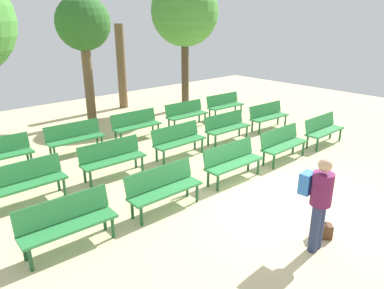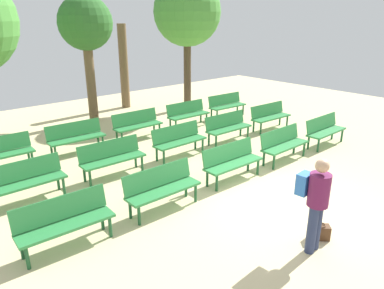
% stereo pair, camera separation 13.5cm
% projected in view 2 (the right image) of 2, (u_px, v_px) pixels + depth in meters
% --- Properties ---
extents(ground_plane, '(24.87, 24.87, 0.00)m').
position_uv_depth(ground_plane, '(285.00, 205.00, 7.52)').
color(ground_plane, beige).
extents(bench_r0_c0, '(1.62, 0.55, 0.87)m').
position_uv_depth(bench_r0_c0, '(64.00, 220.00, 6.04)').
color(bench_r0_c0, '#2D8442').
rests_on(bench_r0_c0, ground_plane).
extents(bench_r0_c1, '(1.61, 0.51, 0.87)m').
position_uv_depth(bench_r0_c1, '(162.00, 186.00, 7.23)').
color(bench_r0_c1, '#2D8442').
rests_on(bench_r0_c1, ground_plane).
extents(bench_r0_c2, '(1.61, 0.52, 0.87)m').
position_uv_depth(bench_r0_c2, '(232.00, 160.00, 8.54)').
color(bench_r0_c2, '#2D8442').
rests_on(bench_r0_c2, ground_plane).
extents(bench_r0_c3, '(1.60, 0.50, 0.87)m').
position_uv_depth(bench_r0_c3, '(283.00, 143.00, 9.70)').
color(bench_r0_c3, '#2D8442').
rests_on(bench_r0_c3, ground_plane).
extents(bench_r0_c4, '(1.60, 0.49, 0.87)m').
position_uv_depth(bench_r0_c4, '(325.00, 129.00, 10.88)').
color(bench_r0_c4, '#2D8442').
rests_on(bench_r0_c4, ground_plane).
extents(bench_r1_c0, '(1.60, 0.49, 0.87)m').
position_uv_depth(bench_r1_c0, '(25.00, 179.00, 7.53)').
color(bench_r1_c0, '#2D8442').
rests_on(bench_r1_c0, ground_plane).
extents(bench_r1_c1, '(1.61, 0.53, 0.87)m').
position_uv_depth(bench_r1_c1, '(112.00, 156.00, 8.77)').
color(bench_r1_c1, '#2D8442').
rests_on(bench_r1_c1, ground_plane).
extents(bench_r1_c2, '(1.60, 0.48, 0.87)m').
position_uv_depth(bench_r1_c2, '(179.00, 139.00, 10.01)').
color(bench_r1_c2, '#2D8442').
rests_on(bench_r1_c2, ground_plane).
extents(bench_r1_c3, '(1.61, 0.52, 0.87)m').
position_uv_depth(bench_r1_c3, '(227.00, 126.00, 11.19)').
color(bench_r1_c3, '#2D8442').
rests_on(bench_r1_c3, ground_plane).
extents(bench_r1_c4, '(1.62, 0.55, 0.87)m').
position_uv_depth(bench_r1_c4, '(270.00, 115.00, 12.43)').
color(bench_r1_c4, '#2D8442').
rests_on(bench_r1_c4, ground_plane).
extents(bench_r2_c1, '(1.62, 0.54, 0.87)m').
position_uv_depth(bench_r2_c1, '(76.00, 136.00, 10.28)').
color(bench_r2_c1, '#2D8442').
rests_on(bench_r2_c1, ground_plane).
extents(bench_r2_c2, '(1.61, 0.51, 0.87)m').
position_uv_depth(bench_r2_c2, '(137.00, 123.00, 11.46)').
color(bench_r2_c2, '#2D8442').
rests_on(bench_r2_c2, ground_plane).
extents(bench_r2_c3, '(1.61, 0.53, 0.87)m').
position_uv_depth(bench_r2_c3, '(187.00, 113.00, 12.71)').
color(bench_r2_c3, '#2D8442').
rests_on(bench_r2_c3, ground_plane).
extents(bench_r2_c4, '(1.62, 0.56, 0.87)m').
position_uv_depth(bench_r2_c4, '(226.00, 104.00, 13.98)').
color(bench_r2_c4, '#2D8442').
rests_on(bench_r2_c4, ground_plane).
extents(tree_0, '(2.67, 2.67, 5.22)m').
position_uv_depth(tree_0, '(187.00, 13.00, 14.15)').
color(tree_0, '#4C3A28').
rests_on(tree_0, ground_plane).
extents(tree_1, '(1.88, 1.88, 4.45)m').
position_uv_depth(tree_1, '(86.00, 26.00, 12.43)').
color(tree_1, brown).
rests_on(tree_1, ground_plane).
extents(tree_3, '(0.36, 0.36, 3.45)m').
position_uv_depth(tree_3, '(124.00, 67.00, 15.06)').
color(tree_3, brown).
rests_on(tree_3, ground_plane).
extents(visitor_with_backpack, '(0.37, 0.54, 1.65)m').
position_uv_depth(visitor_with_backpack, '(316.00, 200.00, 5.79)').
color(visitor_with_backpack, navy).
rests_on(visitor_with_backpack, ground_plane).
extents(handbag, '(0.35, 0.35, 0.29)m').
position_uv_depth(handbag, '(320.00, 232.00, 6.35)').
color(handbag, '#4C2D19').
rests_on(handbag, ground_plane).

